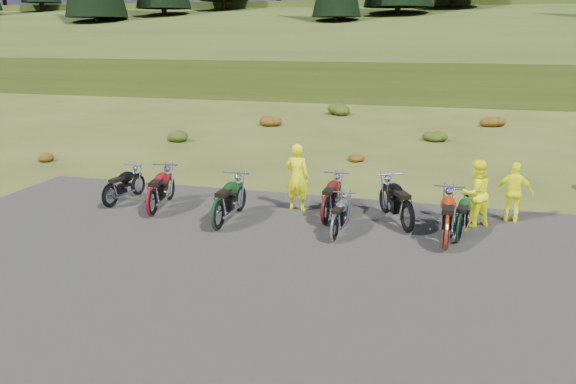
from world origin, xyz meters
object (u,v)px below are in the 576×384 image
(motorcycle_0, at_px, (111,208))
(person_middle, at_px, (297,178))
(motorcycle_7, at_px, (458,243))
(motorcycle_3, at_px, (334,242))

(motorcycle_0, distance_m, person_middle, 5.43)
(motorcycle_7, xyz_separation_m, person_middle, (-4.37, 1.44, 0.95))
(motorcycle_7, distance_m, person_middle, 4.70)
(person_middle, bearing_deg, motorcycle_7, 168.39)
(motorcycle_0, distance_m, motorcycle_3, 6.77)
(motorcycle_3, relative_size, motorcycle_7, 0.94)
(motorcycle_7, bearing_deg, motorcycle_3, 114.28)
(motorcycle_0, xyz_separation_m, motorcycle_3, (6.70, -0.98, 0.00))
(motorcycle_3, distance_m, motorcycle_7, 2.97)
(person_middle, bearing_deg, motorcycle_0, 19.85)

